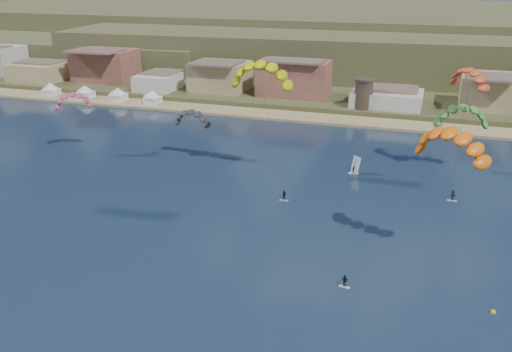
{
  "coord_description": "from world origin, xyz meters",
  "views": [
    {
      "loc": [
        25.36,
        -44.52,
        40.33
      ],
      "look_at": [
        0.0,
        32.0,
        10.0
      ],
      "focal_mm": 39.31,
      "sensor_mm": 36.0,
      "label": 1
    }
  ],
  "objects_px": {
    "watchtower": "(364,93)",
    "kitesurfer_yellow": "(262,70)",
    "kitesurfer_orange": "(452,139)",
    "kitesurfer_green": "(462,113)",
    "windsurfer": "(354,168)",
    "buoy": "(493,312)"
  },
  "relations": [
    {
      "from": "watchtower",
      "to": "windsurfer",
      "type": "bearing_deg",
      "value": -83.61
    },
    {
      "from": "kitesurfer_orange",
      "to": "windsurfer",
      "type": "height_order",
      "value": "kitesurfer_orange"
    },
    {
      "from": "kitesurfer_yellow",
      "to": "kitesurfer_green",
      "type": "height_order",
      "value": "kitesurfer_yellow"
    },
    {
      "from": "watchtower",
      "to": "kitesurfer_yellow",
      "type": "xyz_separation_m",
      "value": [
        -12.02,
        -57.35,
        15.38
      ]
    },
    {
      "from": "kitesurfer_orange",
      "to": "kitesurfer_green",
      "type": "relative_size",
      "value": 1.2
    },
    {
      "from": "kitesurfer_orange",
      "to": "watchtower",
      "type": "bearing_deg",
      "value": 105.59
    },
    {
      "from": "watchtower",
      "to": "kitesurfer_orange",
      "type": "xyz_separation_m",
      "value": [
        22.71,
        -81.35,
        12.05
      ]
    },
    {
      "from": "watchtower",
      "to": "kitesurfer_yellow",
      "type": "height_order",
      "value": "kitesurfer_yellow"
    },
    {
      "from": "watchtower",
      "to": "buoy",
      "type": "height_order",
      "value": "watchtower"
    },
    {
      "from": "kitesurfer_green",
      "to": "buoy",
      "type": "xyz_separation_m",
      "value": [
        4.51,
        -51.78,
        -12.57
      ]
    },
    {
      "from": "kitesurfer_yellow",
      "to": "kitesurfer_orange",
      "type": "height_order",
      "value": "kitesurfer_yellow"
    },
    {
      "from": "watchtower",
      "to": "buoy",
      "type": "bearing_deg",
      "value": -72.32
    },
    {
      "from": "kitesurfer_yellow",
      "to": "windsurfer",
      "type": "xyz_separation_m",
      "value": [
        17.5,
        8.35,
        -20.57
      ]
    },
    {
      "from": "windsurfer",
      "to": "buoy",
      "type": "distance_m",
      "value": 50.53
    },
    {
      "from": "kitesurfer_yellow",
      "to": "watchtower",
      "type": "bearing_deg",
      "value": 78.17
    },
    {
      "from": "kitesurfer_orange",
      "to": "buoy",
      "type": "height_order",
      "value": "kitesurfer_orange"
    },
    {
      "from": "kitesurfer_green",
      "to": "windsurfer",
      "type": "distance_m",
      "value": 24.05
    },
    {
      "from": "watchtower",
      "to": "kitesurfer_orange",
      "type": "bearing_deg",
      "value": -74.41
    },
    {
      "from": "kitesurfer_orange",
      "to": "kitesurfer_yellow",
      "type": "bearing_deg",
      "value": 145.35
    },
    {
      "from": "kitesurfer_orange",
      "to": "buoy",
      "type": "xyz_separation_m",
      "value": [
        7.03,
        -11.97,
        -18.3
      ]
    },
    {
      "from": "kitesurfer_green",
      "to": "buoy",
      "type": "relative_size",
      "value": 28.38
    },
    {
      "from": "kitesurfer_yellow",
      "to": "kitesurfer_green",
      "type": "distance_m",
      "value": 41.47
    }
  ]
}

